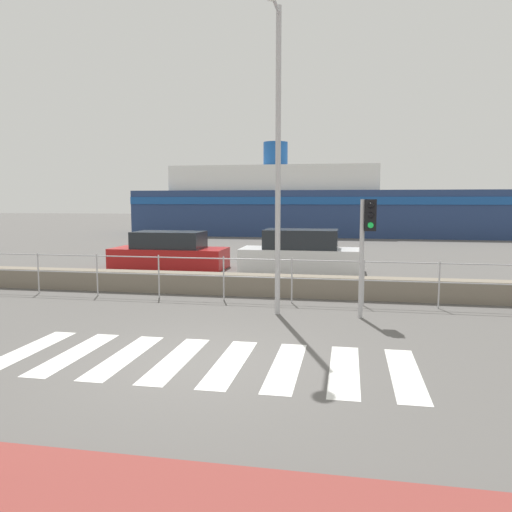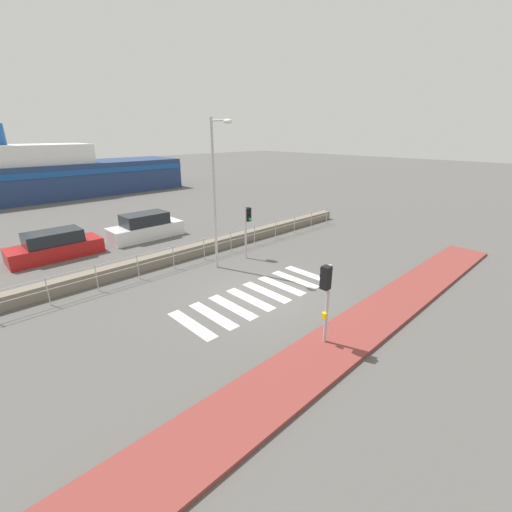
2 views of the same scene
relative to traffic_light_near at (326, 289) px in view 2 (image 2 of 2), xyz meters
The scene contains 11 objects.
ground_plane 4.33m from the traffic_light_near, 75.22° to the left, with size 160.00×160.00×0.00m, color #565451.
sidewalk_brick 2.11m from the traffic_light_near, 18.44° to the right, with size 24.00×1.80×0.12m.
crosswalk 4.33m from the traffic_light_near, 75.32° to the left, with size 6.75×2.40×0.01m.
seawall 9.66m from the traffic_light_near, 84.01° to the left, with size 25.51×0.55×0.57m.
harbor_fence 8.73m from the traffic_light_near, 83.41° to the left, with size 23.00×0.04×1.15m.
traffic_light_near is the anchor object (origin of this frame).
traffic_light_far 8.15m from the traffic_light_near, 63.37° to the left, with size 0.34×0.32×2.60m.
streetlamp 7.62m from the traffic_light_near, 76.55° to the left, with size 0.32×1.36×6.72m.
ferry_boat 33.55m from the traffic_light_near, 89.42° to the left, with size 26.70×6.44×6.84m.
parked_car_red 14.66m from the traffic_light_near, 103.63° to the left, with size 4.34×1.72×1.40m.
parked_car_white 14.33m from the traffic_light_near, 83.68° to the left, with size 4.36×1.70×1.53m.
Camera 2 is at (-8.57, -8.75, 6.12)m, focal length 24.00 mm.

